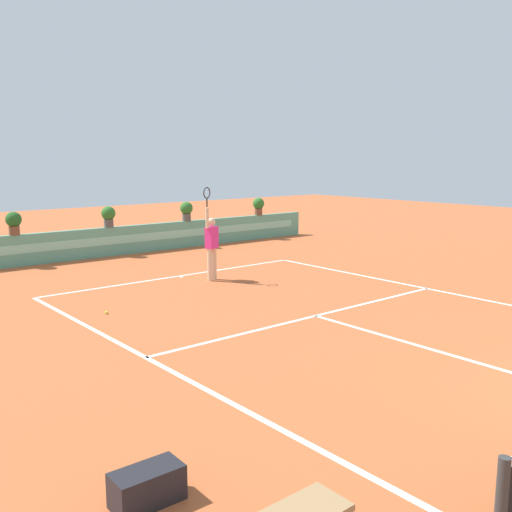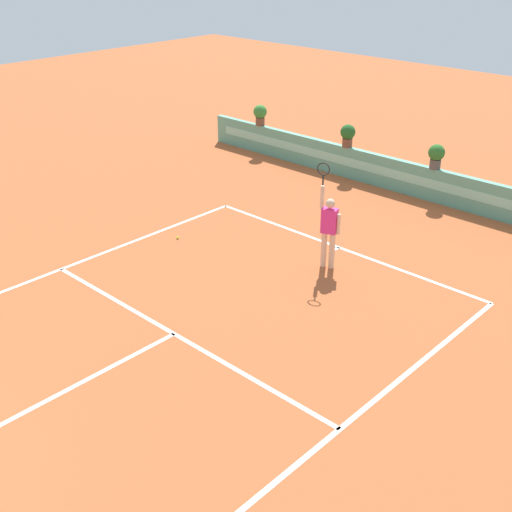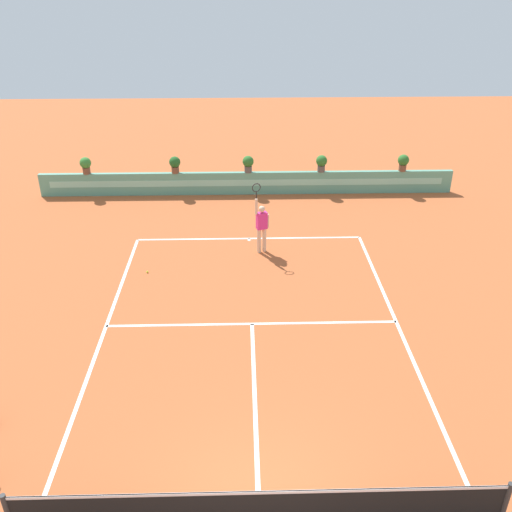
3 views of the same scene
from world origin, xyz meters
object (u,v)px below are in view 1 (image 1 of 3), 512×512
potted_plant_right (186,210)px  potted_plant_left (14,222)px  potted_plant_centre (108,215)px  tennis_player (212,243)px  tennis_ball_near_baseline (107,313)px  potted_plant_far_right (258,205)px  gear_bag (147,486)px

potted_plant_right → potted_plant_left: bearing=180.0°
potted_plant_right → potted_plant_centre: size_ratio=1.00×
potted_plant_left → tennis_player: bearing=-57.6°
potted_plant_left → potted_plant_centre: 3.14m
tennis_ball_near_baseline → potted_plant_far_right: bearing=34.4°
tennis_player → potted_plant_left: (-3.53, 5.56, 0.36)m
potted_plant_centre → potted_plant_left: bearing=180.0°
tennis_player → potted_plant_far_right: (6.34, 5.56, 0.36)m
tennis_ball_near_baseline → potted_plant_right: 9.70m
potted_plant_far_right → potted_plant_right: bearing=180.0°
tennis_ball_near_baseline → potted_plant_centre: (3.44, 6.97, 1.38)m
tennis_ball_near_baseline → potted_plant_right: bearing=46.5°
potted_plant_left → potted_plant_centre: same height
tennis_ball_near_baseline → potted_plant_far_right: potted_plant_far_right is taller
tennis_ball_near_baseline → gear_bag: bearing=-112.3°
gear_bag → potted_plant_far_right: (12.93, 13.73, 1.23)m
potted_plant_left → potted_plant_centre: bearing=0.0°
potted_plant_left → potted_plant_right: size_ratio=1.00×
gear_bag → potted_plant_left: bearing=77.4°
potted_plant_left → potted_plant_right: 6.32m
potted_plant_far_right → potted_plant_centre: bearing=180.0°
tennis_player → potted_plant_far_right: tennis_player is taller
gear_bag → potted_plant_left: potted_plant_left is taller
gear_bag → potted_plant_far_right: potted_plant_far_right is taller
tennis_player → potted_plant_left: tennis_player is taller
potted_plant_right → potted_plant_far_right: bearing=0.0°
potted_plant_right → potted_plant_centre: 3.17m
tennis_ball_near_baseline → potted_plant_right: size_ratio=0.09×
potted_plant_left → tennis_ball_near_baseline: bearing=-92.4°
potted_plant_far_right → potted_plant_centre: 6.73m
potted_plant_far_right → potted_plant_centre: same height
tennis_ball_near_baseline → potted_plant_left: size_ratio=0.09×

